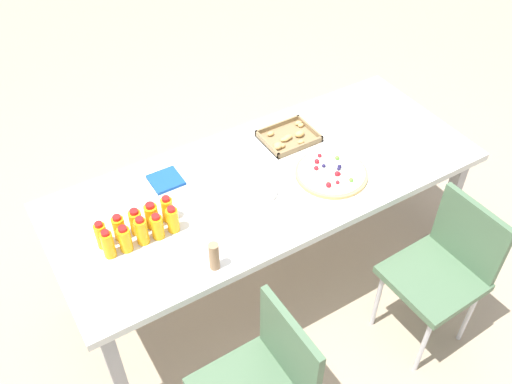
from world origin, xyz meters
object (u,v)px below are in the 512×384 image
object	(u,v)px
party_table	(268,187)
plate_stack	(259,192)
chair_near_right	(445,265)
juice_bottle_1	(125,239)
fruit_pizza	(331,173)
juice_bottle_8	(152,216)
snack_tray	(288,138)
chair_near_left	(264,381)
cardboard_tube	(214,256)
juice_bottle_9	(167,209)
juice_bottle_7	(136,221)
juice_bottle_4	(173,220)
juice_bottle_6	(119,228)
juice_bottle_2	(142,231)
juice_bottle_3	(157,227)
juice_bottle_5	(101,235)
juice_bottle_0	(108,244)
napkin_stack	(166,180)

from	to	relation	value
party_table	plate_stack	xyz separation A→B (m)	(-0.10, -0.07, 0.07)
chair_near_right	juice_bottle_1	size ratio (longest dim) A/B	6.00
party_table	fruit_pizza	world-z (taller)	fruit_pizza
juice_bottle_8	snack_tray	xyz separation A→B (m)	(0.88, 0.21, -0.05)
chair_near_left	cardboard_tube	size ratio (longest dim) A/B	5.86
juice_bottle_9	cardboard_tube	bearing A→B (deg)	-82.46
juice_bottle_7	juice_bottle_9	bearing A→B (deg)	-1.92
party_table	chair_near_right	world-z (taller)	chair_near_right
juice_bottle_9	fruit_pizza	xyz separation A→B (m)	(0.82, -0.14, -0.05)
chair_near_left	juice_bottle_4	xyz separation A→B (m)	(-0.02, 0.74, 0.29)
juice_bottle_4	plate_stack	distance (m)	0.45
juice_bottle_1	juice_bottle_6	bearing A→B (deg)	87.26
party_table	plate_stack	size ratio (longest dim) A/B	12.53
juice_bottle_8	cardboard_tube	distance (m)	0.38
party_table	juice_bottle_2	size ratio (longest dim) A/B	14.62
juice_bottle_3	juice_bottle_5	distance (m)	0.24
party_table	juice_bottle_8	bearing A→B (deg)	-179.71
juice_bottle_3	juice_bottle_1	bearing A→B (deg)	178.47
chair_near_right	juice_bottle_0	xyz separation A→B (m)	(-1.37, 0.69, 0.29)
cardboard_tube	juice_bottle_3	bearing A→B (deg)	114.68
juice_bottle_2	chair_near_right	bearing A→B (deg)	-29.53
juice_bottle_0	juice_bottle_1	xyz separation A→B (m)	(0.07, -0.00, -0.01)
party_table	juice_bottle_6	world-z (taller)	juice_bottle_6
juice_bottle_5	juice_bottle_9	xyz separation A→B (m)	(0.31, -0.01, -0.00)
juice_bottle_4	fruit_pizza	size ratio (longest dim) A/B	0.38
juice_bottle_5	fruit_pizza	distance (m)	1.15
juice_bottle_4	juice_bottle_8	xyz separation A→B (m)	(-0.07, 0.07, -0.00)
juice_bottle_8	snack_tray	distance (m)	0.90
party_table	napkin_stack	bearing A→B (deg)	151.52
juice_bottle_0	juice_bottle_1	distance (m)	0.07
juice_bottle_5	juice_bottle_8	distance (m)	0.23
juice_bottle_4	snack_tray	world-z (taller)	juice_bottle_4
juice_bottle_7	snack_tray	xyz separation A→B (m)	(0.95, 0.20, -0.05)
party_table	napkin_stack	size ratio (longest dim) A/B	14.47
plate_stack	cardboard_tube	size ratio (longest dim) A/B	1.22
chair_near_left	juice_bottle_9	world-z (taller)	juice_bottle_9
chair_near_right	fruit_pizza	xyz separation A→B (m)	(-0.24, 0.61, 0.23)
juice_bottle_0	fruit_pizza	size ratio (longest dim) A/B	0.41
cardboard_tube	juice_bottle_5	bearing A→B (deg)	134.56
juice_bottle_1	juice_bottle_4	world-z (taller)	same
juice_bottle_5	juice_bottle_6	world-z (taller)	juice_bottle_5
juice_bottle_1	cardboard_tube	size ratio (longest dim) A/B	0.98
chair_near_right	chair_near_left	size ratio (longest dim) A/B	1.00
chair_near_right	juice_bottle_3	world-z (taller)	juice_bottle_3
juice_bottle_6	juice_bottle_4	bearing A→B (deg)	-19.79
chair_near_right	cardboard_tube	bearing A→B (deg)	66.53
chair_near_left	fruit_pizza	xyz separation A→B (m)	(0.81, 0.67, 0.23)
napkin_stack	juice_bottle_5	bearing A→B (deg)	-149.87
juice_bottle_8	fruit_pizza	xyz separation A→B (m)	(0.90, -0.14, -0.05)
juice_bottle_6	cardboard_tube	distance (m)	0.46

